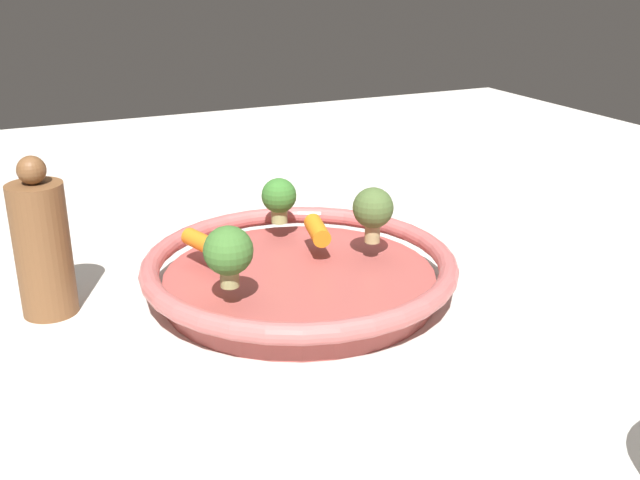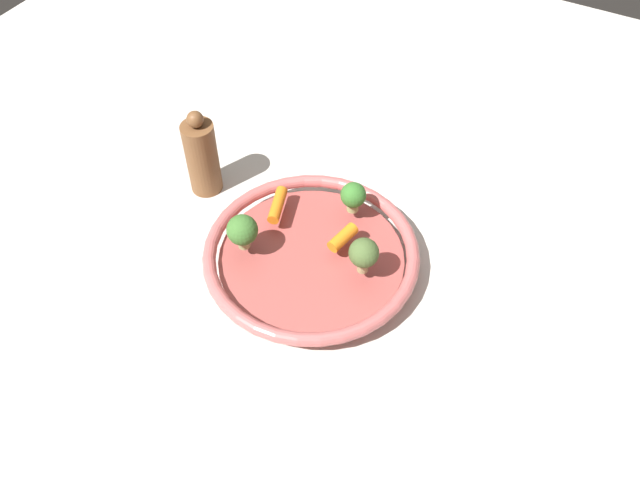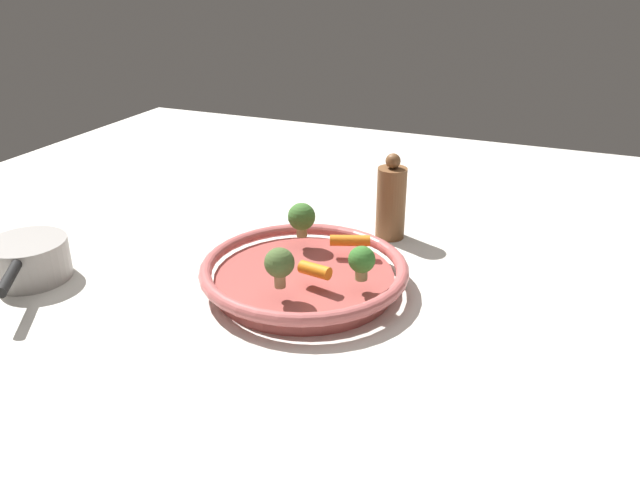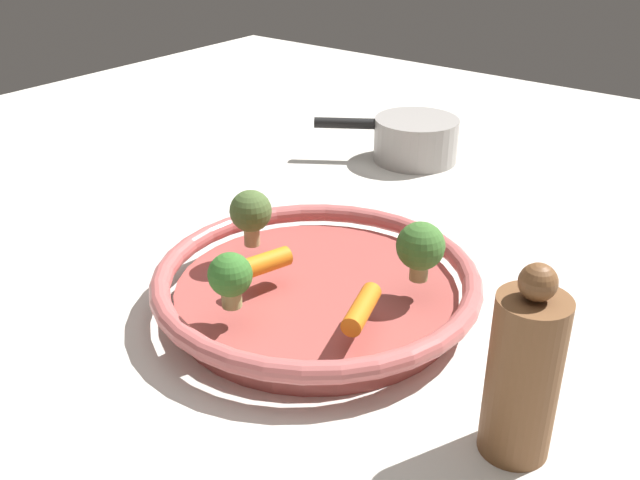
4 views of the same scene
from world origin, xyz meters
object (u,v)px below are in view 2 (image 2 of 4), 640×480
at_px(broccoli_floret_mid, 363,255).
at_px(broccoli_floret_edge, 353,196).
at_px(serving_bowl, 311,257).
at_px(pepper_mill, 202,156).
at_px(broccoli_floret_large, 242,231).
at_px(baby_carrot_left, 278,205).
at_px(baby_carrot_center, 343,238).

distance_m(broccoli_floret_mid, broccoli_floret_edge, 0.12).
bearing_deg(serving_bowl, broccoli_floret_edge, -100.38).
bearing_deg(serving_bowl, pepper_mill, -15.31).
distance_m(broccoli_floret_large, broccoli_floret_edge, 0.18).
bearing_deg(baby_carrot_left, broccoli_floret_large, 86.93).
bearing_deg(broccoli_floret_mid, baby_carrot_left, -15.92).
bearing_deg(baby_carrot_center, broccoli_floret_mid, 143.17).
xyz_separation_m(baby_carrot_left, pepper_mill, (0.15, -0.02, 0.02)).
distance_m(serving_bowl, baby_carrot_left, 0.10).
relative_size(broccoli_floret_large, broccoli_floret_edge, 1.13).
xyz_separation_m(baby_carrot_left, broccoli_floret_edge, (-0.10, -0.05, 0.02)).
relative_size(baby_carrot_center, broccoli_floret_edge, 0.96).
bearing_deg(broccoli_floret_large, broccoli_floret_mid, -167.04).
relative_size(serving_bowl, baby_carrot_center, 6.50).
distance_m(baby_carrot_left, pepper_mill, 0.16).
bearing_deg(baby_carrot_center, pepper_mill, -6.75).
xyz_separation_m(serving_bowl, broccoli_floret_mid, (-0.08, 0.00, 0.06)).
xyz_separation_m(serving_bowl, broccoli_floret_large, (0.09, 0.04, 0.05)).
bearing_deg(serving_bowl, broccoli_floret_large, 26.15).
height_order(baby_carrot_center, broccoli_floret_edge, broccoli_floret_edge).
xyz_separation_m(baby_carrot_center, broccoli_floret_edge, (0.02, -0.07, 0.02)).
height_order(baby_carrot_center, broccoli_floret_large, broccoli_floret_large).
bearing_deg(pepper_mill, broccoli_floret_large, 144.01).
bearing_deg(baby_carrot_center, broccoli_floret_large, 31.71).
xyz_separation_m(baby_carrot_left, broccoli_floret_mid, (-0.17, 0.05, 0.03)).
bearing_deg(baby_carrot_left, broccoli_floret_edge, -151.82).
distance_m(baby_carrot_left, baby_carrot_center, 0.12).
bearing_deg(pepper_mill, baby_carrot_left, 172.20).
xyz_separation_m(broccoli_floret_large, pepper_mill, (0.15, -0.11, -0.01)).
relative_size(serving_bowl, baby_carrot_left, 4.97).
distance_m(serving_bowl, broccoli_floret_edge, 0.11).
height_order(serving_bowl, broccoli_floret_edge, broccoli_floret_edge).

